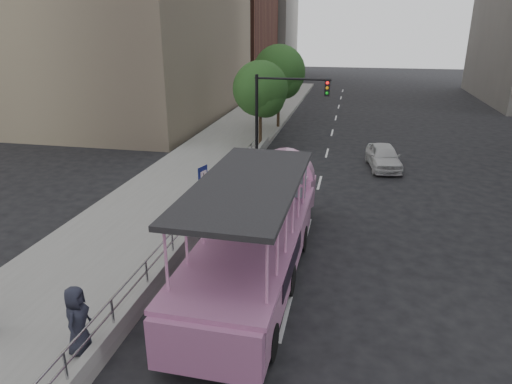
{
  "coord_description": "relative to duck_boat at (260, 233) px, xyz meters",
  "views": [
    {
      "loc": [
        2.45,
        -12.75,
        7.78
      ],
      "look_at": [
        -0.68,
        1.93,
        2.25
      ],
      "focal_mm": 32.0,
      "sensor_mm": 36.0,
      "label": 1
    }
  ],
  "objects": [
    {
      "name": "car",
      "position": [
        4.6,
        12.82,
        -0.66
      ],
      "size": [
        2.18,
        4.23,
        1.38
      ],
      "primitive_type": "imported",
      "rotation": [
        0.0,
        0.0,
        0.14
      ],
      "color": "silver",
      "rests_on": "ground"
    },
    {
      "name": "guardrail",
      "position": [
        -2.86,
        1.45,
        -0.21
      ],
      "size": [
        0.07,
        22.0,
        0.71
      ],
      "color": "#ACABB0",
      "rests_on": "kerb_wall"
    },
    {
      "name": "ground",
      "position": [
        0.26,
        -0.55,
        -1.35
      ],
      "size": [
        160.0,
        160.0,
        0.0
      ],
      "primitive_type": "plane",
      "color": "black"
    },
    {
      "name": "traffic_signal",
      "position": [
        -1.44,
        11.95,
        2.14
      ],
      "size": [
        4.2,
        0.32,
        5.2
      ],
      "color": "black",
      "rests_on": "ground"
    },
    {
      "name": "parking_sign",
      "position": [
        -2.72,
        2.45,
        0.36
      ],
      "size": [
        0.19,
        0.6,
        2.73
      ],
      "color": "black",
      "rests_on": "ground"
    },
    {
      "name": "sidewalk",
      "position": [
        -5.49,
        9.45,
        -1.2
      ],
      "size": [
        5.5,
        80.0,
        0.3
      ],
      "primitive_type": "cube",
      "color": "#9C9C97",
      "rests_on": "ground"
    },
    {
      "name": "street_tree_far",
      "position": [
        -2.84,
        21.38,
        2.95
      ],
      "size": [
        3.97,
        3.97,
        6.45
      ],
      "color": "#342317",
      "rests_on": "ground"
    },
    {
      "name": "midrise_stone_b",
      "position": [
        -15.74,
        63.45,
        8.65
      ],
      "size": [
        16.0,
        14.0,
        20.0
      ],
      "primitive_type": "cube",
      "color": "gray",
      "rests_on": "ground"
    },
    {
      "name": "duck_boat",
      "position": [
        0.0,
        0.0,
        0.0
      ],
      "size": [
        2.92,
        11.04,
        3.65
      ],
      "color": "black",
      "rests_on": "ground"
    },
    {
      "name": "street_tree_near",
      "position": [
        -3.04,
        15.38,
        2.47
      ],
      "size": [
        3.52,
        3.52,
        5.72
      ],
      "color": "#342317",
      "rests_on": "ground"
    },
    {
      "name": "pedestrian_far",
      "position": [
        -3.35,
        -5.28,
        -0.17
      ],
      "size": [
        0.67,
        0.93,
        1.76
      ],
      "primitive_type": "imported",
      "rotation": [
        0.0,
        0.0,
        1.7
      ],
      "color": "#232634",
      "rests_on": "sidewalk"
    },
    {
      "name": "kerb_wall",
      "position": [
        -2.86,
        1.45,
        -0.87
      ],
      "size": [
        0.24,
        30.0,
        0.36
      ],
      "primitive_type": "cube",
      "color": "#A2A29D",
      "rests_on": "sidewalk"
    }
  ]
}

